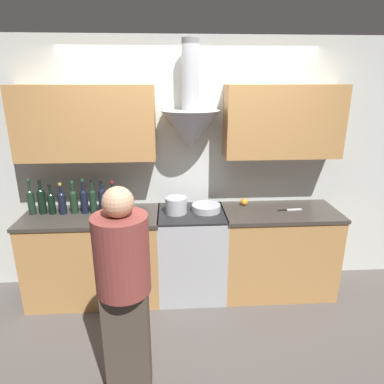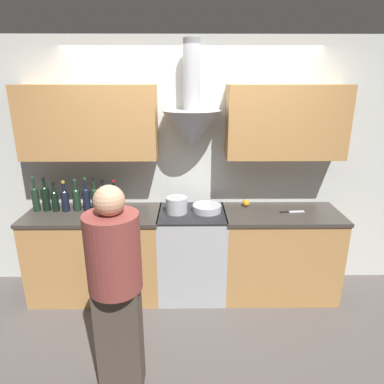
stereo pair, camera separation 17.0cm
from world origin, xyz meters
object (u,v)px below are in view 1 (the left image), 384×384
object	(u,v)px
wine_bottle_4	(74,200)
stove_range	(191,253)
wine_bottle_6	(93,200)
wine_bottle_8	(113,200)
mixing_bowl	(206,208)
wine_bottle_1	(42,200)
person_foreground_left	(124,288)
wine_bottle_3	(62,202)
wine_bottle_0	(31,200)
wine_bottle_5	(84,200)
stock_pot	(176,205)
orange_fruit	(244,202)
wine_bottle_7	(102,199)
wine_bottle_2	(51,202)

from	to	relation	value
wine_bottle_4	stove_range	bearing A→B (deg)	-3.35
stove_range	wine_bottle_6	distance (m)	1.14
wine_bottle_8	mixing_bowl	world-z (taller)	wine_bottle_8
wine_bottle_1	person_foreground_left	world-z (taller)	person_foreground_left
wine_bottle_3	wine_bottle_4	bearing A→B (deg)	8.17
stove_range	person_foreground_left	distance (m)	1.36
wine_bottle_0	wine_bottle_3	size ratio (longest dim) A/B	1.14
person_foreground_left	wine_bottle_5	bearing A→B (deg)	113.19
wine_bottle_8	wine_bottle_5	bearing A→B (deg)	178.98
wine_bottle_4	stock_pot	distance (m)	1.02
wine_bottle_5	stock_pot	distance (m)	0.91
wine_bottle_0	person_foreground_left	distance (m)	1.65
wine_bottle_5	orange_fruit	world-z (taller)	wine_bottle_5
wine_bottle_4	wine_bottle_6	bearing A→B (deg)	-3.75
wine_bottle_0	wine_bottle_4	distance (m)	0.41
wine_bottle_0	wine_bottle_8	xyz separation A→B (m)	(0.80, -0.01, -0.02)
orange_fruit	person_foreground_left	bearing A→B (deg)	-128.91
wine_bottle_7	wine_bottle_5	bearing A→B (deg)	177.37
stove_range	wine_bottle_7	size ratio (longest dim) A/B	2.74
wine_bottle_0	person_foreground_left	xyz separation A→B (m)	(1.05, -1.25, -0.20)
wine_bottle_1	wine_bottle_4	distance (m)	0.31
wine_bottle_5	wine_bottle_1	bearing A→B (deg)	177.99
wine_bottle_2	wine_bottle_7	size ratio (longest dim) A/B	0.90
stock_pot	wine_bottle_6	bearing A→B (deg)	176.26
wine_bottle_4	mixing_bowl	xyz separation A→B (m)	(1.32, -0.04, -0.10)
mixing_bowl	person_foreground_left	bearing A→B (deg)	-119.06
wine_bottle_1	mixing_bowl	size ratio (longest dim) A/B	1.19
wine_bottle_0	wine_bottle_4	bearing A→B (deg)	1.31
mixing_bowl	wine_bottle_0	bearing A→B (deg)	179.06
wine_bottle_1	wine_bottle_7	xyz separation A→B (m)	(0.60, -0.02, -0.00)
wine_bottle_2	wine_bottle_4	size ratio (longest dim) A/B	0.92
wine_bottle_7	wine_bottle_8	distance (m)	0.11
wine_bottle_1	wine_bottle_7	world-z (taller)	wine_bottle_1
wine_bottle_3	mixing_bowl	distance (m)	1.43
stove_range	person_foreground_left	bearing A→B (deg)	-113.84
stove_range	wine_bottle_1	bearing A→B (deg)	177.18
wine_bottle_4	wine_bottle_1	bearing A→B (deg)	179.15
wine_bottle_5	wine_bottle_6	distance (m)	0.09
wine_bottle_3	stock_pot	bearing A→B (deg)	-2.57
stove_range	orange_fruit	xyz separation A→B (m)	(0.57, 0.17, 0.49)
wine_bottle_1	wine_bottle_7	bearing A→B (deg)	-2.20
wine_bottle_6	mixing_bowl	size ratio (longest dim) A/B	1.20
wine_bottle_0	wine_bottle_1	size ratio (longest dim) A/B	1.04
wine_bottle_3	wine_bottle_6	world-z (taller)	wine_bottle_6
wine_bottle_5	mixing_bowl	distance (m)	1.22
wine_bottle_8	orange_fruit	bearing A→B (deg)	4.86
wine_bottle_2	wine_bottle_0	bearing A→B (deg)	179.22
wine_bottle_6	wine_bottle_3	bearing A→B (deg)	-179.38
wine_bottle_0	stock_pot	size ratio (longest dim) A/B	1.67
stock_pot	person_foreground_left	size ratio (longest dim) A/B	0.14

